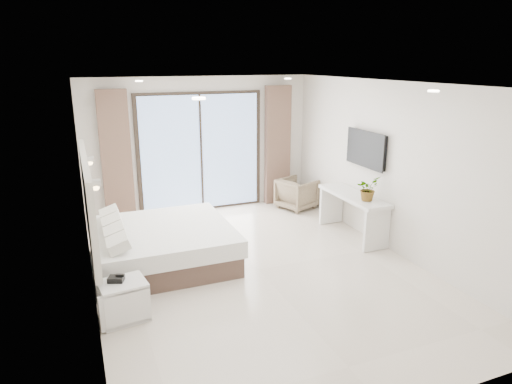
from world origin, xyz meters
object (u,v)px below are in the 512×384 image
nightstand (124,301)px  console_desk (353,206)px  armchair (297,192)px  bed (161,245)px

nightstand → console_desk: bearing=10.0°
nightstand → armchair: size_ratio=0.84×
nightstand → console_desk: 4.25m
bed → console_desk: 3.34m
armchair → nightstand: bearing=107.2°
bed → nightstand: bearing=-117.0°
bed → console_desk: size_ratio=1.31×
bed → console_desk: console_desk is taller
bed → nightstand: bed is taller
nightstand → console_desk: (4.04, 1.28, 0.32)m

